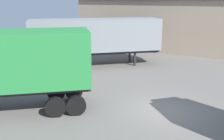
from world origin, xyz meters
TOP-DOWN VIEW (x-y plane):
  - ground_plane at (0.00, 0.00)m, footprint 60.00×60.00m
  - warehouse_building at (0.00, 17.70)m, footprint 29.68×7.91m
  - container_trailer_white at (-7.93, 6.52)m, footprint 9.96×8.88m

SIDE VIEW (x-z plane):
  - ground_plane at x=0.00m, z-range 0.00..0.00m
  - container_trailer_white at x=-7.93m, z-range 0.55..4.53m
  - warehouse_building at x=0.00m, z-range 0.01..5.76m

